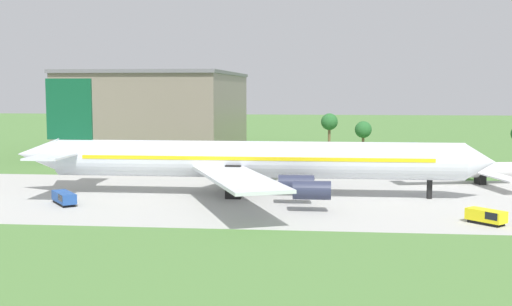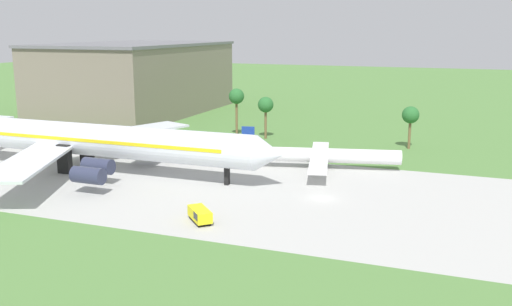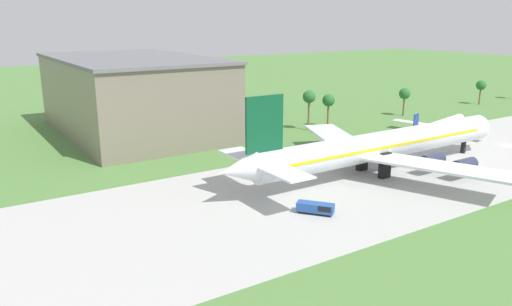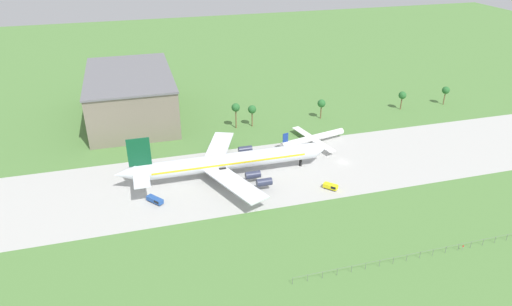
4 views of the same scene
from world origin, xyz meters
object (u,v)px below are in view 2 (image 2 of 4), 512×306
object	(u,v)px
jet_airliner	(84,139)
catering_van	(200,215)
regional_aircraft	(319,155)
terminal_building	(137,78)

from	to	relation	value
jet_airliner	catering_van	xyz separation A→B (m)	(31.90, -18.16, -4.65)
jet_airliner	regional_aircraft	bearing A→B (deg)	22.24
regional_aircraft	terminal_building	bearing A→B (deg)	144.62
regional_aircraft	catering_van	distance (m)	34.91
catering_van	jet_airliner	bearing A→B (deg)	150.35
regional_aircraft	catering_van	xyz separation A→B (m)	(-7.16, -34.13, -1.45)
regional_aircraft	catering_van	size ratio (longest dim) A/B	5.96
catering_van	terminal_building	world-z (taller)	terminal_building
jet_airliner	catering_van	distance (m)	37.00
jet_airliner	regional_aircraft	distance (m)	42.32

